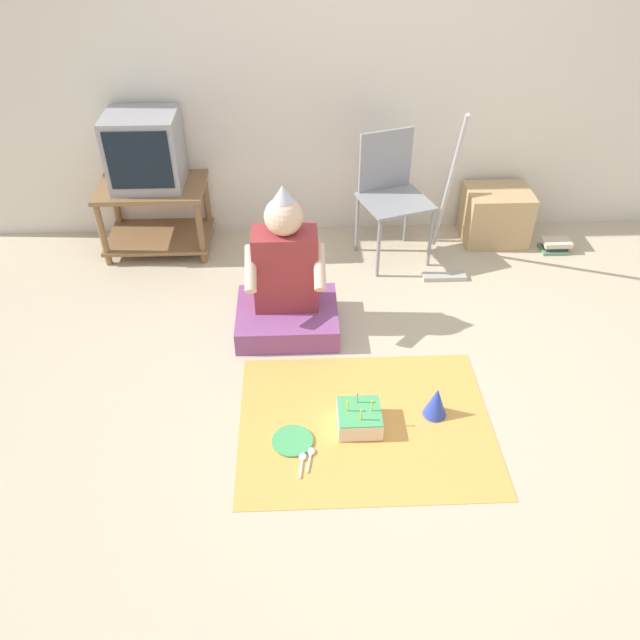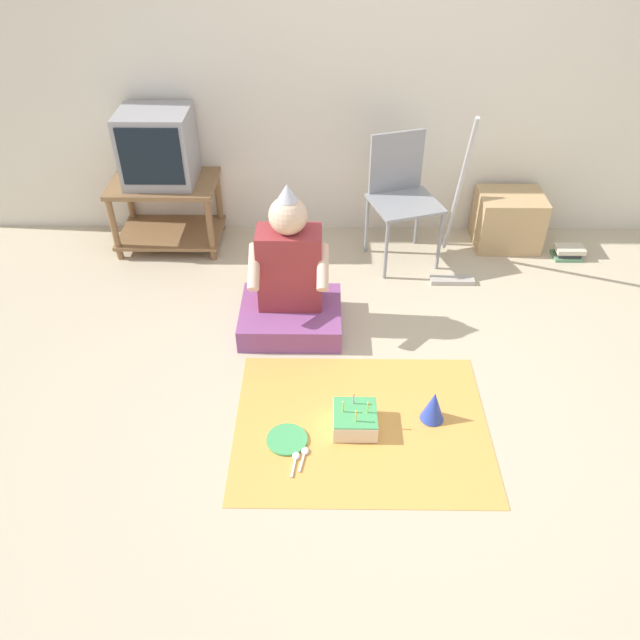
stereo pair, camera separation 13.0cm
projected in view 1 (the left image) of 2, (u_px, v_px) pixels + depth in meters
ground_plane at (394, 418)px, 3.09m from camera, size 16.00×16.00×0.00m
wall_back at (367, 42)px, 3.83m from camera, size 6.40×0.06×2.55m
tv_stand at (156, 211)px, 4.19m from camera, size 0.70×0.47×0.47m
tv at (145, 150)px, 3.94m from camera, size 0.45×0.40×0.46m
folding_chair at (391, 188)px, 4.02m from camera, size 0.51×0.49×0.83m
cardboard_box_stack at (495, 215)px, 4.34m from camera, size 0.43×0.36×0.37m
dust_mop at (446, 229)px, 3.95m from camera, size 0.28×0.45×1.08m
book_pile at (555, 246)px, 4.30m from camera, size 0.20×0.14×0.08m
person_seated at (286, 286)px, 3.50m from camera, size 0.58×0.49×0.88m
party_cloth at (365, 423)px, 3.06m from camera, size 1.23×0.97×0.01m
birthday_cake at (359, 418)px, 3.01m from camera, size 0.21×0.21×0.17m
party_hat_blue at (436, 402)px, 3.05m from camera, size 0.12×0.12×0.17m
paper_plate at (292, 441)px, 2.96m from camera, size 0.20×0.20×0.01m
plastic_spoon_near at (311, 454)px, 2.89m from camera, size 0.05×0.14×0.01m
plastic_spoon_far at (302, 459)px, 2.87m from camera, size 0.04×0.15×0.01m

